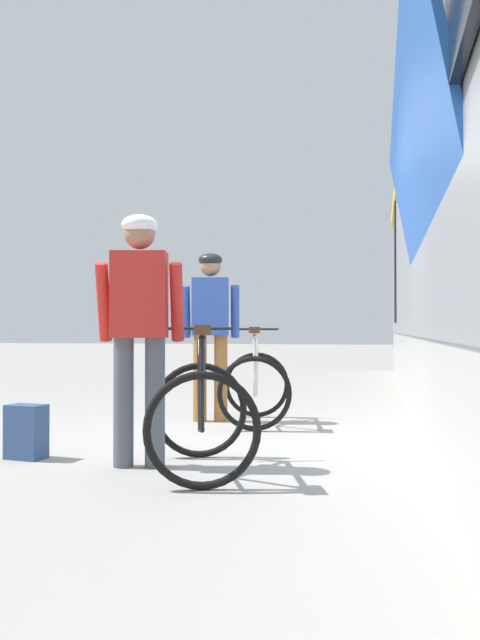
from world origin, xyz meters
The scene contains 6 objects.
ground_plane centered at (0.00, 0.00, 0.00)m, with size 80.00×80.00×0.00m, color gray.
cyclist_near_in_red centered at (-0.24, -1.11, 1.05)m, with size 0.65×0.39×1.76m.
cyclist_far_in_blue centered at (-0.34, 1.25, 1.05)m, with size 0.65×0.39×1.76m.
bicycle_near_black centered at (0.23, -1.20, 0.40)m, with size 0.98×1.23×0.99m.
bicycle_far_silver centered at (0.16, 1.16, 0.40)m, with size 0.87×1.17×0.99m.
backpack_on_platform centered at (-1.17, -1.01, 0.20)m, with size 0.28×0.18×0.40m, color navy.
Camera 1 is at (1.40, -5.54, 0.95)m, focal length 37.53 mm.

